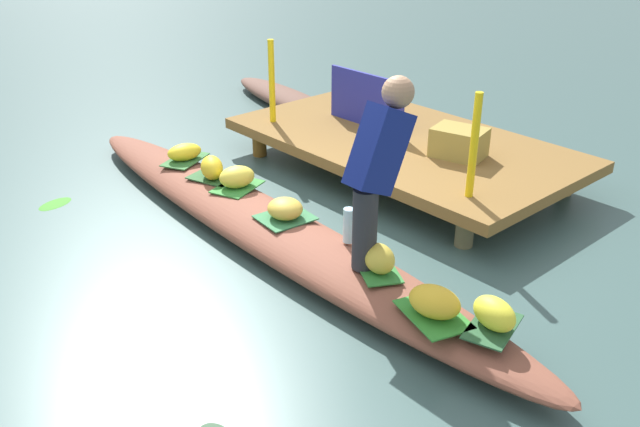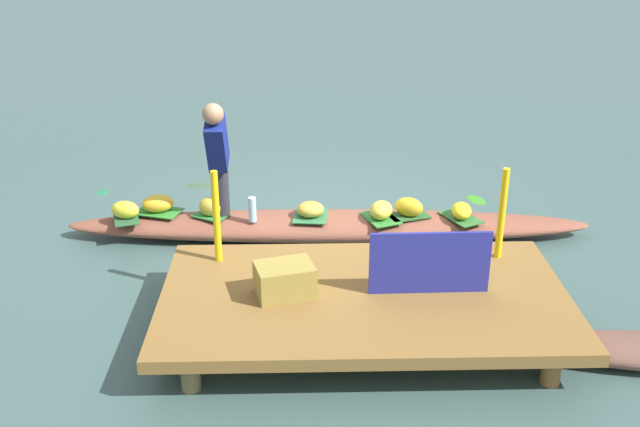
# 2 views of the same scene
# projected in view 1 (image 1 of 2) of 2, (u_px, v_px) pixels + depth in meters

# --- Properties ---
(canal_water) EXTENTS (40.00, 40.00, 0.00)m
(canal_water) POSITION_uv_depth(u_px,v_px,m) (266.00, 241.00, 5.29)
(canal_water) COLOR #3A5653
(canal_water) RESTS_ON ground
(dock_platform) EXTENTS (3.20, 1.80, 0.35)m
(dock_platform) POSITION_uv_depth(u_px,v_px,m) (403.00, 144.00, 6.38)
(dock_platform) COLOR brown
(dock_platform) RESTS_ON ground
(vendor_boat) EXTENTS (5.34, 0.77, 0.25)m
(vendor_boat) POSITION_uv_depth(u_px,v_px,m) (266.00, 226.00, 5.24)
(vendor_boat) COLOR brown
(vendor_boat) RESTS_ON ground
(moored_boat) EXTENTS (2.45, 0.80, 0.20)m
(moored_boat) POSITION_uv_depth(u_px,v_px,m) (291.00, 101.00, 8.31)
(moored_boat) COLOR brown
(moored_boat) RESTS_ON ground
(leaf_mat_0) EXTENTS (0.37, 0.41, 0.01)m
(leaf_mat_0) POSITION_uv_depth(u_px,v_px,m) (285.00, 218.00, 5.09)
(leaf_mat_0) COLOR #307141
(leaf_mat_0) RESTS_ON vendor_boat
(banana_bunch_0) EXTENTS (0.28, 0.26, 0.15)m
(banana_bunch_0) POSITION_uv_depth(u_px,v_px,m) (285.00, 209.00, 5.05)
(banana_bunch_0) COLOR gold
(banana_bunch_0) RESTS_ON vendor_boat
(leaf_mat_1) EXTENTS (0.34, 0.45, 0.01)m
(leaf_mat_1) POSITION_uv_depth(u_px,v_px,m) (493.00, 327.00, 3.84)
(leaf_mat_1) COLOR #285431
(leaf_mat_1) RESTS_ON vendor_boat
(banana_bunch_1) EXTENTS (0.32, 0.24, 0.18)m
(banana_bunch_1) POSITION_uv_depth(u_px,v_px,m) (494.00, 313.00, 3.80)
(banana_bunch_1) COLOR yellow
(banana_bunch_1) RESTS_ON vendor_boat
(leaf_mat_2) EXTENTS (0.46, 0.35, 0.01)m
(leaf_mat_2) POSITION_uv_depth(u_px,v_px,m) (213.00, 178.00, 5.76)
(leaf_mat_2) COLOR #2A5A2C
(leaf_mat_2) RESTS_ON vendor_boat
(banana_bunch_2) EXTENTS (0.34, 0.29, 0.19)m
(banana_bunch_2) POSITION_uv_depth(u_px,v_px,m) (212.00, 168.00, 5.72)
(banana_bunch_2) COLOR gold
(banana_bunch_2) RESTS_ON vendor_boat
(leaf_mat_3) EXTENTS (0.43, 0.51, 0.01)m
(leaf_mat_3) POSITION_uv_depth(u_px,v_px,m) (185.00, 160.00, 6.14)
(leaf_mat_3) COLOR #306930
(leaf_mat_3) RESTS_ON vendor_boat
(banana_bunch_3) EXTENTS (0.25, 0.34, 0.15)m
(banana_bunch_3) POSITION_uv_depth(u_px,v_px,m) (184.00, 152.00, 6.11)
(banana_bunch_3) COLOR yellow
(banana_bunch_3) RESTS_ON vendor_boat
(leaf_mat_4) EXTENTS (0.41, 0.49, 0.01)m
(leaf_mat_4) POSITION_uv_depth(u_px,v_px,m) (237.00, 187.00, 5.60)
(leaf_mat_4) COLOR #317E31
(leaf_mat_4) RESTS_ON vendor_boat
(banana_bunch_4) EXTENTS (0.30, 0.34, 0.18)m
(banana_bunch_4) POSITION_uv_depth(u_px,v_px,m) (237.00, 177.00, 5.56)
(banana_bunch_4) COLOR yellow
(banana_bunch_4) RESTS_ON vendor_boat
(leaf_mat_5) EXTENTS (0.51, 0.42, 0.01)m
(leaf_mat_5) POSITION_uv_depth(u_px,v_px,m) (433.00, 315.00, 3.95)
(leaf_mat_5) COLOR #2E802B
(leaf_mat_5) RESTS_ON vendor_boat
(banana_bunch_5) EXTENTS (0.35, 0.28, 0.18)m
(banana_bunch_5) POSITION_uv_depth(u_px,v_px,m) (435.00, 302.00, 3.91)
(banana_bunch_5) COLOR gold
(banana_bunch_5) RESTS_ON vendor_boat
(leaf_mat_6) EXTENTS (0.41, 0.37, 0.01)m
(leaf_mat_6) POSITION_uv_depth(u_px,v_px,m) (379.00, 271.00, 4.39)
(leaf_mat_6) COLOR #2D7831
(leaf_mat_6) RESTS_ON vendor_boat
(banana_bunch_6) EXTENTS (0.28, 0.24, 0.19)m
(banana_bunch_6) POSITION_uv_depth(u_px,v_px,m) (379.00, 259.00, 4.34)
(banana_bunch_6) COLOR gold
(banana_bunch_6) RESTS_ON vendor_boat
(vendor_person) EXTENTS (0.20, 0.47, 1.22)m
(vendor_person) POSITION_uv_depth(u_px,v_px,m) (378.00, 164.00, 4.20)
(vendor_person) COLOR #28282D
(vendor_person) RESTS_ON vendor_boat
(water_bottle) EXTENTS (0.08, 0.08, 0.25)m
(water_bottle) POSITION_uv_depth(u_px,v_px,m) (349.00, 225.00, 4.71)
(water_bottle) COLOR #ABD9E8
(water_bottle) RESTS_ON vendor_boat
(market_banner) EXTENTS (0.94, 0.05, 0.51)m
(market_banner) POSITION_uv_depth(u_px,v_px,m) (366.00, 100.00, 6.58)
(market_banner) COLOR navy
(market_banner) RESTS_ON dock_platform
(railing_post_west) EXTENTS (0.06, 0.06, 0.81)m
(railing_post_west) POSITION_uv_depth(u_px,v_px,m) (272.00, 81.00, 6.63)
(railing_post_west) COLOR yellow
(railing_post_west) RESTS_ON dock_platform
(railing_post_east) EXTENTS (0.06, 0.06, 0.81)m
(railing_post_east) POSITION_uv_depth(u_px,v_px,m) (474.00, 146.00, 5.02)
(railing_post_east) COLOR yellow
(railing_post_east) RESTS_ON dock_platform
(produce_crate) EXTENTS (0.51, 0.42, 0.25)m
(produce_crate) POSITION_uv_depth(u_px,v_px,m) (459.00, 142.00, 5.89)
(produce_crate) COLOR olive
(produce_crate) RESTS_ON dock_platform
(drifting_plant_2) EXTENTS (0.26, 0.35, 0.01)m
(drifting_plant_2) POSITION_uv_depth(u_px,v_px,m) (55.00, 204.00, 5.89)
(drifting_plant_2) COLOR #3A8723
(drifting_plant_2) RESTS_ON ground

